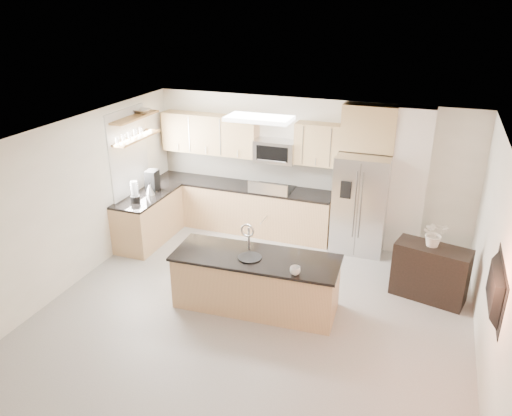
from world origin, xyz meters
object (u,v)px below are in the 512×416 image
at_px(kettle, 149,189).
at_px(blender, 135,193).
at_px(island, 256,281).
at_px(coffee_maker, 152,181).
at_px(cup, 295,271).
at_px(bowl, 142,110).
at_px(television, 490,288).
at_px(range, 272,211).
at_px(flower_vase, 436,227).
at_px(refrigerator, 361,203).
at_px(microwave, 275,151).
at_px(credenza, 430,272).
at_px(platter, 250,257).

bearing_deg(kettle, blender, -97.16).
relative_size(island, kettle, 10.59).
bearing_deg(coffee_maker, cup, -30.05).
height_order(bowl, television, bowl).
bearing_deg(bowl, cup, -30.19).
relative_size(kettle, coffee_maker, 0.60).
xyz_separation_m(range, flower_vase, (2.92, -1.27, 0.69)).
distance_m(refrigerator, cup, 2.72).
relative_size(microwave, flower_vase, 1.28).
bearing_deg(cup, bowl, 149.81).
bearing_deg(cup, flower_vase, 40.48).
xyz_separation_m(credenza, kettle, (-4.97, 0.28, 0.59)).
distance_m(microwave, bowl, 2.51).
bearing_deg(range, coffee_maker, -158.88).
height_order(blender, flower_vase, flower_vase).
bearing_deg(platter, flower_vase, 27.01).
height_order(microwave, coffee_maker, microwave).
bearing_deg(flower_vase, coffee_maker, 174.71).
bearing_deg(coffee_maker, range, 21.12).
xyz_separation_m(bowl, television, (5.76, -2.41, -1.03)).
bearing_deg(cup, microwave, 113.15).
height_order(refrigerator, island, refrigerator).
bearing_deg(island, television, -15.99).
distance_m(microwave, cup, 3.19).
xyz_separation_m(blender, television, (5.58, -1.69, 0.26)).
xyz_separation_m(coffee_maker, television, (5.60, -2.31, 0.25)).
height_order(refrigerator, flower_vase, refrigerator).
height_order(credenza, bowl, bowl).
distance_m(island, television, 3.17).
xyz_separation_m(microwave, platter, (0.49, -2.64, -0.79)).
distance_m(kettle, television, 5.92).
distance_m(range, blender, 2.60).
xyz_separation_m(range, cup, (1.22, -2.73, 0.42)).
xyz_separation_m(blender, bowl, (-0.18, 0.72, 1.30)).
distance_m(cup, flower_vase, 2.25).
height_order(refrigerator, coffee_maker, refrigerator).
bearing_deg(platter, credenza, 26.12).
distance_m(range, refrigerator, 1.71).
distance_m(range, television, 4.78).
distance_m(range, kettle, 2.34).
height_order(range, coffee_maker, coffee_maker).
xyz_separation_m(coffee_maker, flower_vase, (5.02, -0.46, 0.06)).
distance_m(range, bowl, 3.04).
bearing_deg(coffee_maker, bowl, 146.77).
height_order(island, television, television).
bearing_deg(kettle, platter, -30.46).
relative_size(island, blender, 6.32).
relative_size(range, refrigerator, 0.64).
distance_m(credenza, coffee_maker, 5.10).
bearing_deg(microwave, bowl, -159.71).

